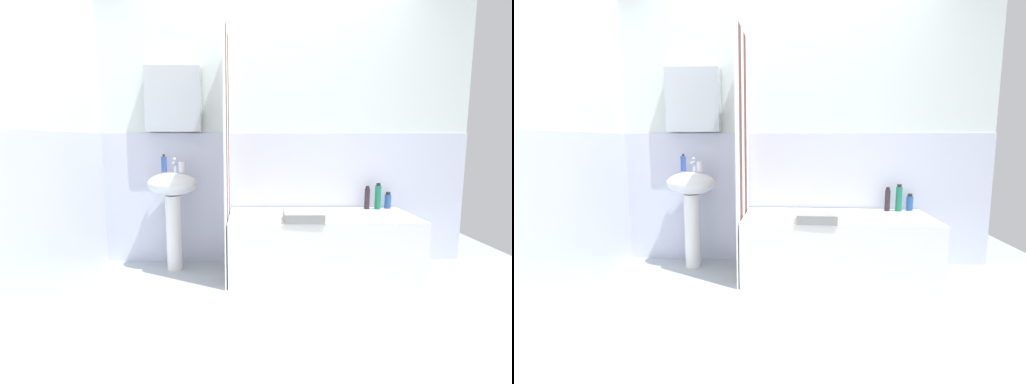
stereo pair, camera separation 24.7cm
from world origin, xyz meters
The scene contains 13 objects.
ground_plane centered at (0.00, 0.00, -0.02)m, with size 4.80×5.60×0.04m, color #ACB6BE.
wall_back_tiled centered at (-0.05, 1.26, 1.14)m, with size 3.60×0.18×2.40m.
wall_left_tiled centered at (-1.57, 0.34, 1.12)m, with size 0.07×1.81×2.40m.
sink centered at (-0.86, 1.03, 0.63)m, with size 0.44×0.34×0.86m.
faucet centered at (-0.86, 1.11, 0.92)m, with size 0.03×0.12×0.12m.
soap_dispenser centered at (-0.95, 1.10, 0.93)m, with size 0.05×0.05×0.16m.
toothbrush_cup centered at (-0.78, 1.05, 0.90)m, with size 0.06×0.06×0.09m, color white.
bathtub centered at (0.40, 0.88, 0.26)m, with size 1.53×0.68×0.52m, color white.
shower_curtain centered at (-0.38, 0.88, 1.00)m, with size 0.01×0.68×2.00m.
lotion_bottle centered at (1.07, 1.16, 0.59)m, with size 0.06×0.06×0.15m.
body_wash_bottle centered at (0.96, 1.12, 0.63)m, with size 0.05×0.05×0.24m.
conditioner_bottle centered at (0.86, 1.13, 0.62)m, with size 0.05×0.05×0.21m.
towel_folded centered at (0.21, 0.64, 0.55)m, with size 0.30×0.23×0.07m, color gray.
Camera 2 is at (0.05, -2.09, 1.14)m, focal length 25.46 mm.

